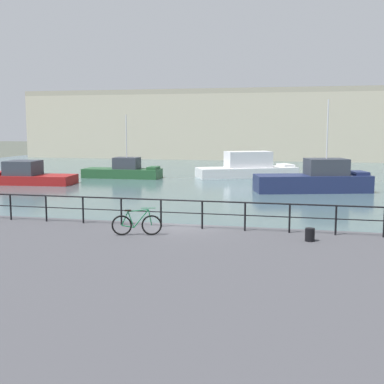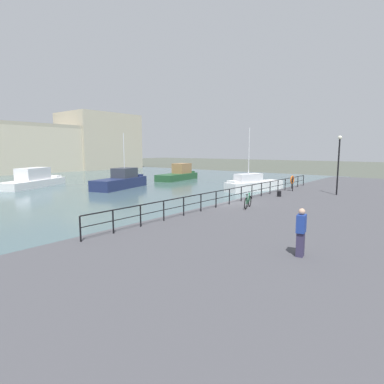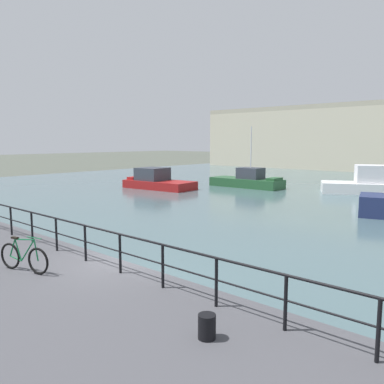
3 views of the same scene
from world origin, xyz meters
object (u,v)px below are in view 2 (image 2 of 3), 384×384
Objects in this scene: moored_blue_motorboat at (179,174)px; moored_white_yacht at (33,180)px; moored_cabin_cruiser at (253,184)px; harbor_building at (11,147)px; standing_person at (301,232)px; parked_bicycle at (248,202)px; life_ring_stand at (292,180)px; moored_green_narrowboat at (121,181)px; quay_lamp_post at (339,158)px; mooring_bollard at (279,194)px.

moored_blue_motorboat is 0.86× the size of moored_white_yacht.
harbor_building is at bearing -66.04° from moored_cabin_cruiser.
standing_person is at bearing -140.23° from moored_blue_motorboat.
harbor_building is at bearing 66.34° from parked_bicycle.
life_ring_stand is 18.24m from standing_person.
life_ring_stand is 0.83× the size of standing_person.
harbor_building is 37.02m from moored_green_narrowboat.
standing_person is (-16.79, -3.00, -2.20)m from quay_lamp_post.
quay_lamp_post is (-0.13, -3.81, 2.09)m from life_ring_stand.
quay_lamp_post is (-4.21, -9.86, 3.20)m from moored_cabin_cruiser.
moored_cabin_cruiser is 11.19m from quay_lamp_post.
moored_cabin_cruiser is at bearing 56.03° from life_ring_stand.
moored_cabin_cruiser reaches higher than moored_white_yacht.
quay_lamp_post reaches higher than parked_bicycle.
life_ring_stand is at bearing -9.74° from parked_bicycle.
moored_green_narrowboat is 5.05× the size of standing_person.
quay_lamp_post is 2.86× the size of standing_person.
moored_cabin_cruiser is at bearing -114.92° from moored_blue_motorboat.
quay_lamp_post reaches higher than life_ring_stand.
moored_blue_motorboat is at bearing -89.30° from moored_cabin_cruiser.
parked_bicycle is at bearing 44.45° from moored_cabin_cruiser.
standing_person is (-12.98, -6.32, 0.64)m from mooring_bollard.
harbor_building is at bearing 156.34° from standing_person.
moored_cabin_cruiser reaches higher than moored_green_narrowboat.
standing_person reaches higher than parked_bicycle.
mooring_bollard is at bearing -10.78° from parked_bicycle.
harbor_building is 42.30× the size of parked_bicycle.
moored_green_narrowboat is (-2.30, -36.71, -4.23)m from harbor_building.
life_ring_stand is (-4.08, -6.05, 1.11)m from moored_cabin_cruiser.
standing_person reaches higher than life_ring_stand.
quay_lamp_post is at bearing -117.30° from moored_blue_motorboat.
moored_blue_motorboat is at bearing -50.20° from moored_white_yacht.
moored_white_yacht is 5.61× the size of standing_person.
harbor_building is at bearing 91.08° from quay_lamp_post.
harbor_building reaches higher than standing_person.
moored_blue_motorboat is 26.77m from quay_lamp_post.
moored_white_yacht is (-18.38, 7.91, 0.02)m from moored_blue_motorboat.
quay_lamp_post is (3.81, -3.33, 2.85)m from mooring_bollard.
moored_green_narrowboat is 0.90× the size of moored_white_yacht.
life_ring_stand is at bearing -120.18° from moored_blue_motorboat.
moored_green_narrowboat is at bearing 57.81° from parked_bicycle.
quay_lamp_post is at bearing -31.52° from parked_bicycle.
moored_white_yacht is 26.85m from moored_cabin_cruiser.
life_ring_stand is 4.34m from quay_lamp_post.
moored_green_narrowboat is (-12.35, -1.60, 0.03)m from moored_blue_motorboat.
moored_green_narrowboat is at bearing 179.66° from moored_blue_motorboat.
harbor_building reaches higher than life_ring_stand.
quay_lamp_post reaches higher than mooring_bollard.
moored_white_yacht is 36.70m from standing_person.
moored_cabin_cruiser reaches higher than standing_person.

